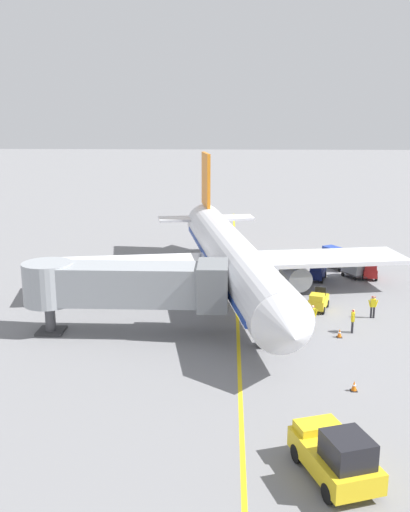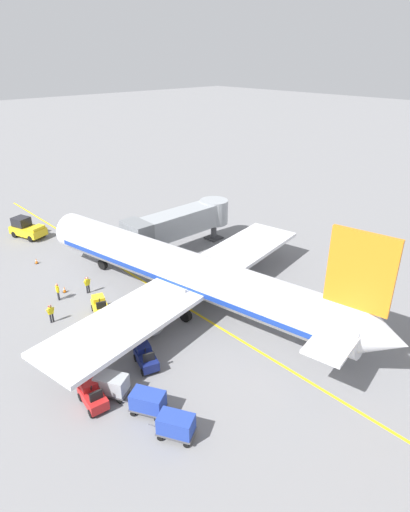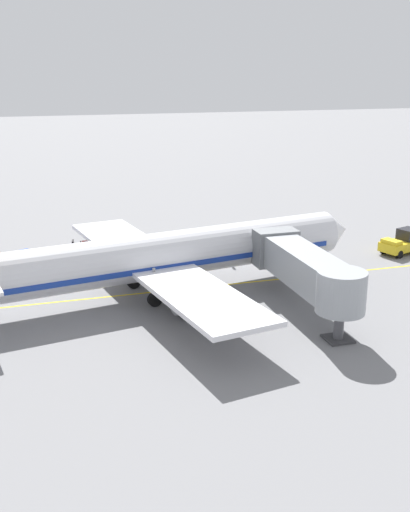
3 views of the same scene
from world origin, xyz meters
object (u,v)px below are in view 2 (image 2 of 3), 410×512
at_px(jet_bridge, 180,222).
at_px(baggage_tug_lead, 92,395).
at_px(safety_cone_nose_left, 64,290).
at_px(baggage_tug_spare, 100,307).
at_px(ground_crew_marshaller, 87,284).
at_px(baggage_cart_third_in_train, 176,425).
at_px(safety_cone_nose_right, 36,261).
at_px(ground_crew_wing_walker, 58,291).
at_px(baggage_tug_trailing, 146,357).
at_px(baggage_cart_front, 111,384).
at_px(baggage_cart_second_in_train, 148,401).
at_px(ground_crew_loader, 51,313).
at_px(pushback_tractor, 27,228).
at_px(parked_airliner, 187,272).

height_order(jet_bridge, baggage_tug_lead, jet_bridge).
bearing_deg(safety_cone_nose_left, baggage_tug_spare, -83.75).
bearing_deg(baggage_tug_lead, ground_crew_marshaller, 62.15).
bearing_deg(baggage_cart_third_in_train, safety_cone_nose_right, 82.68).
distance_m(baggage_tug_lead, ground_crew_wing_walker, 14.49).
distance_m(baggage_tug_trailing, baggage_cart_front, 3.56).
xyz_separation_m(baggage_cart_front, safety_cone_nose_right, (4.58, 22.78, -0.66)).
bearing_deg(baggage_cart_second_in_train, ground_crew_wing_walker, 82.98).
bearing_deg(baggage_cart_second_in_train, safety_cone_nose_left, 80.10).
height_order(baggage_cart_third_in_train, ground_crew_wing_walker, ground_crew_wing_walker).
bearing_deg(ground_crew_wing_walker, ground_crew_loader, -124.09).
xyz_separation_m(baggage_cart_third_in_train, ground_crew_loader, (-0.09, 16.50, 0.00)).
xyz_separation_m(jet_bridge, pushback_tractor, (-11.30, 16.06, -2.35)).
relative_size(pushback_tractor, ground_crew_wing_walker, 2.88).
relative_size(parked_airliner, baggage_cart_front, 13.01).
relative_size(parked_airliner, pushback_tractor, 7.64).
bearing_deg(baggage_tug_lead, baggage_cart_third_in_train, -68.09).
xyz_separation_m(ground_crew_marshaller, safety_cone_nose_right, (-0.99, 9.51, -0.66)).
height_order(pushback_tractor, ground_crew_loader, pushback_tractor).
relative_size(baggage_tug_spare, ground_crew_wing_walker, 1.63).
distance_m(jet_bridge, pushback_tractor, 19.78).
xyz_separation_m(baggage_tug_lead, ground_crew_marshaller, (6.93, 13.12, 0.24)).
distance_m(ground_crew_wing_walker, ground_crew_loader, 3.71).
relative_size(pushback_tractor, ground_crew_loader, 2.88).
distance_m(baggage_cart_second_in_train, safety_cone_nose_left, 18.11).
bearing_deg(ground_crew_marshaller, ground_crew_wing_walker, 164.84).
xyz_separation_m(baggage_cart_front, ground_crew_marshaller, (5.56, 13.27, 0.00)).
bearing_deg(baggage_tug_spare, ground_crew_marshaller, 75.93).
relative_size(baggage_cart_front, ground_crew_loader, 1.69).
distance_m(baggage_cart_front, ground_crew_loader, 10.95).
bearing_deg(baggage_tug_trailing, ground_crew_wing_walker, 92.25).
distance_m(ground_crew_loader, ground_crew_marshaller, 5.28).
bearing_deg(ground_crew_loader, baggage_cart_front, -94.40).
height_order(baggage_tug_lead, baggage_cart_front, baggage_tug_lead).
distance_m(baggage_cart_second_in_train, ground_crew_marshaller, 16.86).
relative_size(ground_crew_loader, ground_crew_marshaller, 1.00).
relative_size(jet_bridge, safety_cone_nose_left, 23.34).
xyz_separation_m(baggage_tug_lead, baggage_cart_second_in_train, (2.21, -3.06, 0.24)).
relative_size(baggage_cart_third_in_train, ground_crew_wing_walker, 1.69).
relative_size(baggage_cart_second_in_train, ground_crew_marshaller, 1.69).
bearing_deg(baggage_tug_spare, baggage_tug_lead, -122.99).
distance_m(baggage_cart_front, ground_crew_wing_walker, 14.29).
bearing_deg(ground_crew_loader, baggage_tug_trailing, -75.44).
bearing_deg(baggage_tug_trailing, baggage_cart_third_in_train, -110.97).
bearing_deg(ground_crew_loader, ground_crew_marshaller, 26.50).
relative_size(pushback_tractor, baggage_cart_second_in_train, 1.70).
bearing_deg(safety_cone_nose_right, baggage_cart_second_in_train, -98.28).
distance_m(baggage_tug_lead, baggage_tug_spare, 10.90).
relative_size(baggage_tug_spare, ground_crew_loader, 1.63).
bearing_deg(safety_cone_nose_right, ground_crew_wing_walker, -100.67).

